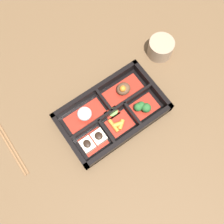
# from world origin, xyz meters

# --- Properties ---
(ground_plane) EXTENTS (3.00, 3.00, 0.00)m
(ground_plane) POSITION_xyz_m (0.00, 0.00, 0.00)
(ground_plane) COLOR brown
(bento_base) EXTENTS (0.33, 0.20, 0.01)m
(bento_base) POSITION_xyz_m (0.00, 0.00, 0.01)
(bento_base) COLOR black
(bento_base) RESTS_ON ground_plane
(bento_rim) EXTENTS (0.33, 0.20, 0.04)m
(bento_rim) POSITION_xyz_m (-0.00, -0.00, 0.02)
(bento_rim) COLOR black
(bento_rim) RESTS_ON ground_plane
(bowl_rice) EXTENTS (0.13, 0.06, 0.05)m
(bowl_rice) POSITION_xyz_m (-0.07, 0.04, 0.03)
(bowl_rice) COLOR maroon
(bowl_rice) RESTS_ON bento_base
(bowl_stew) EXTENTS (0.13, 0.06, 0.05)m
(bowl_stew) POSITION_xyz_m (0.07, 0.04, 0.02)
(bowl_stew) COLOR maroon
(bowl_stew) RESTS_ON bento_base
(bowl_tofu) EXTENTS (0.08, 0.06, 0.03)m
(bowl_tofu) POSITION_xyz_m (-0.10, -0.04, 0.02)
(bowl_tofu) COLOR maroon
(bowl_tofu) RESTS_ON bento_base
(bowl_carrots) EXTENTS (0.08, 0.06, 0.02)m
(bowl_carrots) POSITION_xyz_m (-0.01, -0.04, 0.02)
(bowl_carrots) COLOR maroon
(bowl_carrots) RESTS_ON bento_base
(bowl_greens) EXTENTS (0.08, 0.06, 0.04)m
(bowl_greens) POSITION_xyz_m (0.09, -0.04, 0.02)
(bowl_greens) COLOR maroon
(bowl_greens) RESTS_ON bento_base
(bowl_pickles) EXTENTS (0.04, 0.03, 0.01)m
(bowl_pickles) POSITION_xyz_m (0.00, 0.00, 0.02)
(bowl_pickles) COLOR maroon
(bowl_pickles) RESTS_ON bento_base
(tea_cup) EXTENTS (0.08, 0.08, 0.06)m
(tea_cup) POSITION_xyz_m (0.26, 0.09, 0.03)
(tea_cup) COLOR gray
(tea_cup) RESTS_ON ground_plane
(chopsticks) EXTENTS (0.02, 0.21, 0.01)m
(chopsticks) POSITION_xyz_m (-0.31, 0.10, 0.00)
(chopsticks) COLOR brown
(chopsticks) RESTS_ON ground_plane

